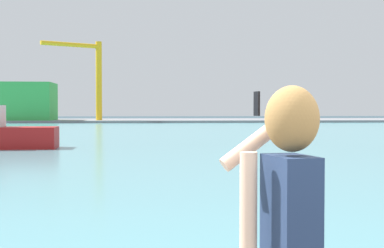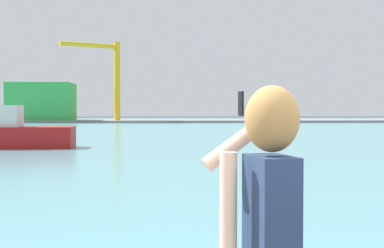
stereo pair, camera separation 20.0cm
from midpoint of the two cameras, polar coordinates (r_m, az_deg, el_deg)
ground_plane at (r=52.53m, az=-3.64°, el=-0.83°), size 220.00×220.00×0.00m
harbor_water at (r=54.53m, az=-3.68°, el=-0.73°), size 140.00×100.00×0.02m
far_shore_dock at (r=94.50m, az=-4.16°, el=0.38°), size 140.00×20.00×0.38m
person_photographer at (r=2.82m, az=8.18°, el=-9.73°), size 0.53×0.55×1.74m
warehouse_left at (r=92.27m, az=-17.71°, el=2.31°), size 10.16×8.02×6.16m
port_crane at (r=88.42m, az=-10.74°, el=5.53°), size 9.07×5.39×12.84m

